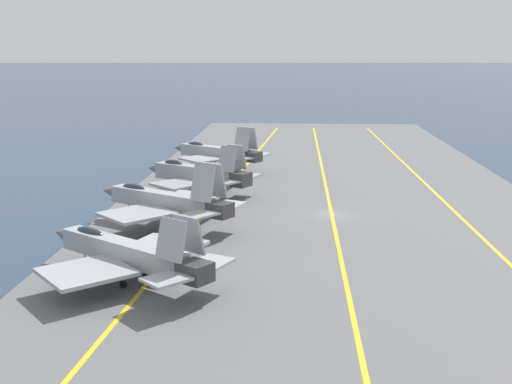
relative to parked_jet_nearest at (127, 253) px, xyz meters
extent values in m
plane|color=navy|center=(21.07, -16.29, -2.64)|extent=(2000.00, 2000.00, 0.00)
cube|color=slate|center=(21.07, -16.29, -2.44)|extent=(175.12, 48.39, 0.40)
cube|color=yellow|center=(21.07, -29.60, -2.23)|extent=(157.59, 2.92, 0.01)
cube|color=yellow|center=(21.07, -16.29, -2.23)|extent=(157.61, 0.36, 0.01)
cube|color=yellow|center=(21.07, -2.98, -2.23)|extent=(157.29, 10.70, 0.01)
cube|color=#9EA3A8|center=(0.26, 0.37, 0.03)|extent=(8.45, 11.23, 1.60)
cone|color=#5B5E60|center=(4.40, 6.37, 0.03)|extent=(2.60, 2.82, 1.52)
cube|color=#38383A|center=(-3.98, -5.76, 0.03)|extent=(2.67, 2.72, 1.36)
ellipsoid|color=#232D38|center=(2.43, 3.51, 0.79)|extent=(2.46, 3.01, 0.88)
cube|color=#9EA3A8|center=(-2.99, 2.10, -0.49)|extent=(7.84, 7.86, 0.28)
cube|color=#9EA3A8|center=(3.02, -2.05, -0.49)|extent=(7.24, 7.09, 0.28)
cube|color=#9EA3A8|center=(-3.91, -4.17, 2.25)|extent=(2.07, 2.45, 2.80)
cube|color=#9EA3A8|center=(-2.52, -5.13, 2.25)|extent=(2.07, 2.45, 2.80)
cube|color=#9EA3A8|center=(-5.51, -4.09, 0.03)|extent=(3.66, 3.66, 0.20)
cube|color=#9EA3A8|center=(-1.88, -6.60, 0.03)|extent=(3.53, 3.33, 0.20)
cylinder|color=#B2B2B7|center=(2.91, 4.21, -1.51)|extent=(0.16, 0.16, 1.46)
cylinder|color=black|center=(2.91, 4.21, -1.94)|extent=(0.52, 0.62, 0.60)
cylinder|color=#B2B2B7|center=(-1.39, -0.03, -1.51)|extent=(0.16, 0.16, 1.46)
cylinder|color=black|center=(-1.39, -0.03, -1.94)|extent=(0.52, 0.62, 0.60)
cylinder|color=#B2B2B7|center=(0.46, -1.31, -1.51)|extent=(0.16, 0.16, 1.46)
cylinder|color=black|center=(0.46, -1.31, -1.94)|extent=(0.52, 0.62, 0.60)
cube|color=#9EA3A8|center=(15.44, 0.62, 0.42)|extent=(7.49, 11.27, 1.61)
cone|color=#5B5E60|center=(18.98, 6.69, 0.42)|extent=(2.48, 2.75, 1.53)
cube|color=#38383A|center=(11.81, -5.60, 0.42)|extent=(2.59, 2.63, 1.37)
ellipsoid|color=#232D38|center=(17.29, 3.80, 1.18)|extent=(2.25, 2.99, 0.89)
cube|color=#9EA3A8|center=(11.98, 2.16, -0.10)|extent=(7.88, 7.87, 0.28)
cube|color=#9EA3A8|center=(18.48, -1.63, -0.10)|extent=(7.14, 6.68, 0.28)
cube|color=#9EA3A8|center=(11.74, -4.04, 2.92)|extent=(2.03, 2.49, 3.34)
cube|color=#9EA3A8|center=(13.20, -4.90, 2.92)|extent=(2.03, 2.49, 3.34)
cube|color=#9EA3A8|center=(10.15, -4.07, 0.42)|extent=(3.62, 3.56, 0.20)
cube|color=#9EA3A8|center=(13.96, -6.29, 0.42)|extent=(3.42, 3.12, 0.20)
cylinder|color=#B2B2B7|center=(17.70, 4.50, -1.31)|extent=(0.16, 0.16, 1.85)
cylinder|color=black|center=(17.70, 4.50, -1.94)|extent=(0.49, 0.63, 0.60)
cylinder|color=#B2B2B7|center=(13.84, 0.12, -1.31)|extent=(0.16, 0.16, 1.85)
cylinder|color=black|center=(13.84, 0.12, -1.94)|extent=(0.49, 0.63, 0.60)
cylinder|color=#B2B2B7|center=(15.79, -1.01, -1.31)|extent=(0.16, 0.16, 1.85)
cylinder|color=black|center=(15.79, -1.01, -1.94)|extent=(0.49, 0.63, 0.60)
cube|color=#93999E|center=(30.66, -0.34, 0.17)|extent=(7.07, 10.68, 1.89)
cone|color=#5B5E60|center=(33.81, 5.34, 0.17)|extent=(2.59, 2.72, 1.79)
cube|color=#38383A|center=(27.44, -6.14, 0.17)|extent=(2.78, 2.64, 1.60)
ellipsoid|color=#232D38|center=(32.31, 2.63, 1.07)|extent=(2.23, 2.88, 1.04)
cube|color=#93999E|center=(27.38, 1.06, -0.44)|extent=(7.11, 7.09, 0.28)
cube|color=#93999E|center=(33.58, -2.39, -0.44)|extent=(6.29, 6.02, 0.28)
cube|color=#93999E|center=(27.16, -4.61, 2.59)|extent=(1.82, 2.29, 2.92)
cube|color=#93999E|center=(28.89, -5.57, 2.59)|extent=(1.82, 2.29, 2.92)
cube|color=#93999E|center=(25.61, -4.61, 0.17)|extent=(3.51, 3.41, 0.20)
cube|color=#93999E|center=(29.71, -6.89, 0.17)|extent=(3.34, 2.91, 0.20)
cylinder|color=#B2B2B7|center=(32.68, 3.29, -1.50)|extent=(0.16, 0.16, 1.46)
cylinder|color=black|center=(32.68, 3.29, -1.94)|extent=(0.48, 0.63, 0.60)
cylinder|color=#B2B2B7|center=(28.96, -0.69, -1.50)|extent=(0.16, 0.16, 1.46)
cylinder|color=black|center=(28.96, -0.69, -1.94)|extent=(0.48, 0.63, 0.60)
cylinder|color=#B2B2B7|center=(31.27, -1.97, -1.50)|extent=(0.16, 0.16, 1.46)
cylinder|color=black|center=(31.27, -1.97, -1.94)|extent=(0.48, 0.63, 0.60)
cube|color=#9EA3A8|center=(45.83, -0.71, 0.45)|extent=(7.66, 10.73, 1.63)
cone|color=#5B5E60|center=(49.49, 5.02, 0.45)|extent=(2.49, 2.70, 1.55)
cube|color=#38383A|center=(42.10, -6.57, 0.45)|extent=(2.60, 2.60, 1.38)
ellipsoid|color=#232D38|center=(47.74, 2.29, 1.23)|extent=(2.28, 2.88, 0.90)
cube|color=#9EA3A8|center=(42.93, 0.67, -0.08)|extent=(6.94, 6.93, 0.28)
cube|color=#9EA3A8|center=(48.31, -2.76, -0.08)|extent=(6.11, 6.30, 0.28)
cube|color=#9EA3A8|center=(42.06, -5.05, 2.86)|extent=(2.00, 2.38, 3.14)
cube|color=#9EA3A8|center=(43.50, -5.96, 2.86)|extent=(2.00, 2.38, 3.14)
cube|color=#9EA3A8|center=(40.48, -4.98, 0.45)|extent=(3.56, 3.52, 0.20)
cube|color=#9EA3A8|center=(44.22, -7.36, 0.45)|extent=(3.43, 3.12, 0.20)
cylinder|color=#B2B2B7|center=(48.17, 2.95, -1.30)|extent=(0.16, 0.16, 1.88)
cylinder|color=black|center=(48.17, 2.95, -1.94)|extent=(0.51, 0.62, 0.60)
cylinder|color=#B2B2B7|center=(44.24, -1.10, -1.30)|extent=(0.16, 0.16, 1.88)
cylinder|color=black|center=(44.24, -1.10, -1.94)|extent=(0.51, 0.62, 0.60)
cylinder|color=#B2B2B7|center=(46.16, -2.32, -1.30)|extent=(0.16, 0.16, 1.88)
cylinder|color=black|center=(46.16, -2.32, -1.94)|extent=(0.51, 0.62, 0.60)
camera|label=1|loc=(-44.74, -12.47, 14.58)|focal=45.00mm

